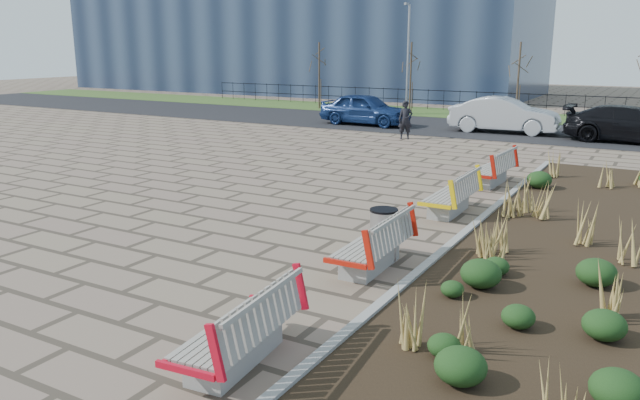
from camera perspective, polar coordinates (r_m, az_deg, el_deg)
The scene contains 20 objects.
ground at distance 11.17m, azimuth -14.57°, elevation -6.80°, with size 120.00×120.00×0.00m, color #6F5F4C.
planting_bed at distance 13.01m, azimuth 23.22°, elevation -4.30°, with size 4.50×18.00×0.10m, color black.
planting_curb at distance 13.42m, azimuth 13.34°, elevation -2.87°, with size 0.16×18.00×0.15m, color gray.
grass_verge_far at distance 36.36m, azimuth 17.94°, elevation 7.23°, with size 80.00×5.00×0.04m, color #33511E.
road at distance 30.55m, azimuth 15.53°, elevation 6.21°, with size 80.00×7.00×0.02m, color black.
bench_a at distance 7.93m, azimuth -7.79°, elevation -11.38°, with size 0.90×2.10×1.00m, color red, non-canonical shape.
bench_b at distance 11.07m, azimuth 4.64°, elevation -3.84°, with size 0.90×2.10×1.00m, color red, non-canonical shape.
bench_c at distance 14.96m, azimuth 11.73°, elevation 0.64°, with size 0.90×2.10×1.00m, color yellow, non-canonical shape.
bench_d at distance 18.38m, azimuth 15.30°, elevation 2.90°, with size 0.90×2.10×1.00m, color #A5150B, non-canonical shape.
litter_bin at distance 11.55m, azimuth 5.81°, elevation -3.22°, with size 0.50×0.50×0.96m, color #B2B2B7.
pedestrian at distance 26.75m, azimuth 7.82°, elevation 7.27°, with size 0.59×0.39×1.61m, color black.
car_blue at distance 31.28m, azimuth 4.17°, elevation 8.30°, with size 1.83×4.55×1.55m, color navy.
car_silver at distance 29.58m, azimuth 16.49°, elevation 7.47°, with size 1.67×4.79×1.58m, color #AAADB2.
car_black at distance 28.41m, azimuth 26.50°, elevation 6.22°, with size 2.06×5.07×1.47m, color black.
tree_a at distance 39.10m, azimuth -0.07°, elevation 11.30°, with size 1.40×1.40×4.00m, color #4C3D2D, non-canonical shape.
tree_b at distance 36.50m, azimuth 8.28°, elevation 10.96°, with size 1.40×1.40×4.00m, color #4C3D2D, non-canonical shape.
tree_c at distance 34.74m, azimuth 17.66°, elevation 10.31°, with size 1.40×1.40×4.00m, color #4C3D2D, non-canonical shape.
lamp_west at distance 35.99m, azimuth 8.03°, elevation 12.52°, with size 0.24×0.60×6.00m, color gray, non-canonical shape.
railing_fence at distance 37.76m, azimuth 18.50°, elevation 8.36°, with size 44.00×0.10×1.20m, color black, non-canonical shape.
building_glass at distance 55.90m, azimuth -2.18°, elevation 17.70°, with size 40.00×14.00×15.00m, color #192338.
Camera 1 is at (7.44, -7.38, 3.88)m, focal length 35.00 mm.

